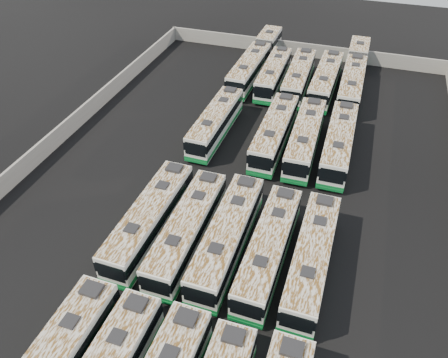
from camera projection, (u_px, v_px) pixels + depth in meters
ground at (235, 194)px, 44.74m from camera, size 140.00×140.00×0.00m
perimeter_wall at (235, 185)px, 44.04m from camera, size 45.20×73.20×2.20m
bus_midfront_far_left at (150, 219)px, 39.08m from camera, size 3.04×13.48×3.79m
bus_midfront_left at (187, 230)px, 38.06m from camera, size 2.83×13.26×3.74m
bus_midfront_center at (227, 237)px, 37.38m from camera, size 2.87×13.53×3.82m
bus_midfront_right at (269, 249)px, 36.40m from camera, size 2.98×13.14×3.69m
bus_midfront_far_right at (312, 258)px, 35.60m from camera, size 2.84×13.16×3.71m
bus_midback_far_left at (216, 122)px, 51.94m from camera, size 2.93×12.98×3.65m
bus_midback_center at (274, 132)px, 50.15m from camera, size 2.87×13.42×3.78m
bus_midback_right at (305, 138)px, 49.25m from camera, size 3.12×13.43×3.77m
bus_midback_far_right at (339, 143)px, 48.47m from camera, size 2.98×13.49×3.80m
bus_back_far_left at (256, 60)px, 65.69m from camera, size 3.22×20.99×3.80m
bus_back_left at (273, 74)px, 62.01m from camera, size 2.94×12.93×3.63m
bus_back_center at (298, 77)px, 61.10m from camera, size 3.14×13.40×3.76m
bus_back_right at (325, 80)px, 60.33m from camera, size 3.11×13.59×3.82m
bus_back_far_right at (354, 74)px, 61.98m from camera, size 3.02×21.02×3.81m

